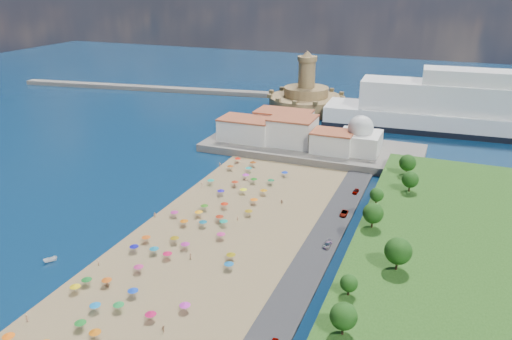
% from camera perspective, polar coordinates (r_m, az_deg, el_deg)
% --- Properties ---
extents(ground, '(700.00, 700.00, 0.00)m').
position_cam_1_polar(ground, '(151.04, -4.96, -5.82)').
color(ground, '#071938').
rests_on(ground, ground).
extents(terrace, '(90.00, 36.00, 3.00)m').
position_cam_1_polar(terrace, '(210.40, 6.39, 2.51)').
color(terrace, '#59544C').
rests_on(terrace, ground).
extents(jetty, '(18.00, 70.00, 2.40)m').
position_cam_1_polar(jetty, '(248.57, 3.71, 5.46)').
color(jetty, '#59544C').
rests_on(jetty, ground).
extents(breakwater, '(199.03, 34.77, 2.60)m').
position_cam_1_polar(breakwater, '(329.20, -10.32, 9.08)').
color(breakwater, '#59544C').
rests_on(breakwater, ground).
extents(waterfront_buildings, '(57.00, 29.00, 11.00)m').
position_cam_1_polar(waterfront_buildings, '(212.67, 3.12, 4.62)').
color(waterfront_buildings, silver).
rests_on(waterfront_buildings, terrace).
extents(domed_building, '(16.00, 16.00, 15.00)m').
position_cam_1_polar(domed_building, '(202.20, 11.79, 3.64)').
color(domed_building, silver).
rests_on(domed_building, terrace).
extents(fortress, '(40.00, 40.00, 32.40)m').
position_cam_1_polar(fortress, '(275.02, 5.72, 8.11)').
color(fortress, '#9D874E').
rests_on(fortress, ground).
extents(cruise_ship, '(166.13, 33.78, 36.08)m').
position_cam_1_polar(cruise_ship, '(254.19, 26.81, 5.78)').
color(cruise_ship, black).
rests_on(cruise_ship, ground).
extents(beach_parasols, '(31.96, 115.05, 2.20)m').
position_cam_1_polar(beach_parasols, '(141.98, -7.40, -6.81)').
color(beach_parasols, gray).
rests_on(beach_parasols, beach).
extents(beachgoers, '(34.37, 99.76, 1.82)m').
position_cam_1_polar(beachgoers, '(147.03, -7.74, -6.25)').
color(beachgoers, tan).
rests_on(beachgoers, beach).
extents(moored_boats, '(5.33, 28.27, 1.74)m').
position_cam_1_polar(moored_boats, '(130.17, -27.04, -12.70)').
color(moored_boats, white).
rests_on(moored_boats, ground).
extents(parked_cars, '(2.07, 84.64, 1.30)m').
position_cam_1_polar(parked_cars, '(142.19, 8.79, -7.22)').
color(parked_cars, gray).
rests_on(parked_cars, promenade).
extents(hillside_trees, '(15.79, 111.52, 7.94)m').
position_cam_1_polar(hillside_trees, '(128.99, 14.24, -6.35)').
color(hillside_trees, '#382314').
rests_on(hillside_trees, hillside).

